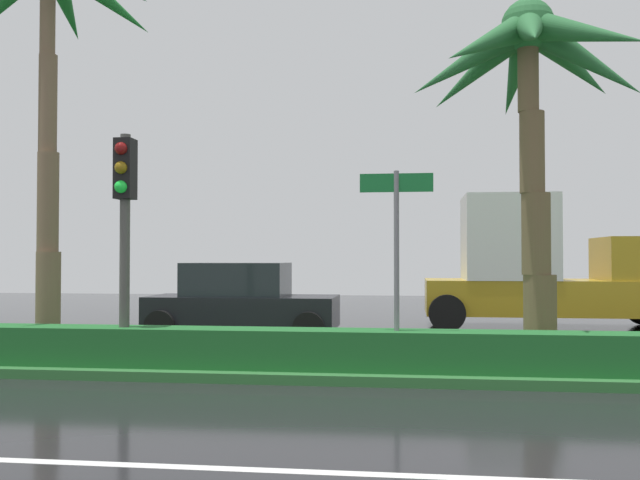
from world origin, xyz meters
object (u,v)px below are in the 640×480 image
object	(u,v)px
street_name_sign	(397,242)
box_truck_lead	(547,269)
palm_tree_centre_left	(528,78)
palm_tree_mid_left	(48,7)
car_in_traffic_leading	(241,302)
traffic_signal_median_left	(125,206)

from	to	relation	value
street_name_sign	box_truck_lead	xyz separation A→B (m)	(3.74, 8.34, -0.53)
palm_tree_centre_left	street_name_sign	distance (m)	4.02
palm_tree_mid_left	car_in_traffic_leading	xyz separation A→B (m)	(2.73, 3.76, -5.62)
car_in_traffic_leading	palm_tree_centre_left	bearing A→B (deg)	-30.63
street_name_sign	car_in_traffic_leading	distance (m)	6.50
palm_tree_mid_left	box_truck_lead	xyz separation A→B (m)	(10.12, 6.88, -4.90)
palm_tree_mid_left	car_in_traffic_leading	distance (m)	7.29
palm_tree_mid_left	palm_tree_centre_left	world-z (taller)	palm_tree_mid_left
palm_tree_mid_left	street_name_sign	xyz separation A→B (m)	(6.39, -1.46, -4.37)
car_in_traffic_leading	box_truck_lead	size ratio (longest dim) A/B	0.67
traffic_signal_median_left	box_truck_lead	distance (m)	11.62
street_name_sign	box_truck_lead	bearing A→B (deg)	65.87
palm_tree_mid_left	street_name_sign	world-z (taller)	palm_tree_mid_left
palm_tree_mid_left	palm_tree_centre_left	xyz separation A→B (m)	(8.61, 0.28, -1.51)
palm_tree_centre_left	street_name_sign	size ratio (longest dim) A/B	2.05
street_name_sign	box_truck_lead	world-z (taller)	box_truck_lead
traffic_signal_median_left	box_truck_lead	size ratio (longest dim) A/B	0.57
palm_tree_mid_left	street_name_sign	bearing A→B (deg)	-12.89
palm_tree_centre_left	box_truck_lead	xyz separation A→B (m)	(1.51, 6.60, -3.38)
palm_tree_centre_left	box_truck_lead	world-z (taller)	palm_tree_centre_left
palm_tree_centre_left	car_in_traffic_leading	size ratio (longest dim) A/B	1.43
street_name_sign	car_in_traffic_leading	world-z (taller)	street_name_sign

